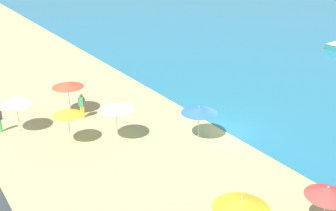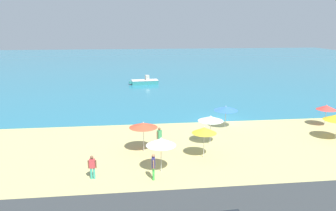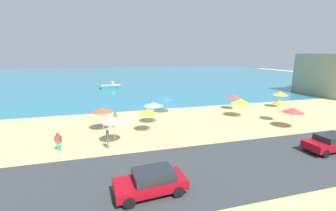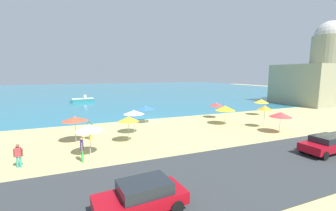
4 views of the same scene
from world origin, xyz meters
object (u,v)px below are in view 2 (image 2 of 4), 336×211
object	(u,v)px
beach_umbrella_5	(143,125)
bather_0	(159,137)
beach_umbrella_3	(204,130)
beach_umbrella_6	(211,119)
beach_umbrella_1	(161,142)
bather_2	(153,165)
beach_umbrella_4	(327,107)
skiff_nearshore	(145,82)
bather_1	(92,166)
beach_umbrella_2	(226,108)

from	to	relation	value
beach_umbrella_5	bather_0	size ratio (longest dim) A/B	1.34
beach_umbrella_3	beach_umbrella_5	size ratio (longest dim) A/B	1.00
beach_umbrella_6	bather_0	bearing A→B (deg)	-173.25
beach_umbrella_3	beach_umbrella_1	bearing A→B (deg)	-148.22
beach_umbrella_3	bather_2	size ratio (longest dim) A/B	1.38
beach_umbrella_5	bather_2	world-z (taller)	beach_umbrella_5
beach_umbrella_4	skiff_nearshore	size ratio (longest dim) A/B	0.44
beach_umbrella_6	beach_umbrella_1	bearing A→B (deg)	-133.86
beach_umbrella_3	beach_umbrella_4	distance (m)	15.20
bather_0	bather_2	size ratio (longest dim) A/B	1.02
bather_1	beach_umbrella_5	bearing A→B (deg)	51.31
beach_umbrella_5	bather_0	distance (m)	1.78
beach_umbrella_1	bather_1	distance (m)	4.75
beach_umbrella_2	skiff_nearshore	world-z (taller)	beach_umbrella_2
bather_1	bather_2	world-z (taller)	bather_2
bather_0	bather_1	size ratio (longest dim) A/B	1.12
beach_umbrella_5	beach_umbrella_6	world-z (taller)	beach_umbrella_6
bather_0	bather_1	distance (m)	6.84
beach_umbrella_6	bather_0	distance (m)	4.55
beach_umbrella_5	beach_umbrella_6	bearing A→B (deg)	9.43
beach_umbrella_1	bather_1	world-z (taller)	beach_umbrella_1
beach_umbrella_2	bather_1	size ratio (longest dim) A/B	1.41
beach_umbrella_4	beach_umbrella_3	bearing A→B (deg)	-155.19
beach_umbrella_3	skiff_nearshore	distance (m)	32.42
beach_umbrella_4	skiff_nearshore	xyz separation A→B (m)	(-16.69, 25.87, -1.43)
beach_umbrella_3	skiff_nearshore	world-z (taller)	beach_umbrella_3
bather_1	bather_2	distance (m)	3.98
beach_umbrella_2	beach_umbrella_5	bearing A→B (deg)	-147.01
beach_umbrella_4	beach_umbrella_6	bearing A→B (deg)	-163.63
beach_umbrella_2	skiff_nearshore	bearing A→B (deg)	104.86
beach_umbrella_4	beach_umbrella_5	xyz separation A→B (m)	(-18.27, -4.65, 0.27)
beach_umbrella_3	beach_umbrella_4	bearing A→B (deg)	24.81
bather_0	bather_2	distance (m)	5.50
beach_umbrella_6	beach_umbrella_4	bearing A→B (deg)	16.37
beach_umbrella_2	bather_0	xyz separation A→B (m)	(-6.96, -4.94, -0.90)
skiff_nearshore	beach_umbrella_6	bearing A→B (deg)	-82.19
bather_1	bather_2	bearing A→B (deg)	-8.43
beach_umbrella_5	beach_umbrella_3	bearing A→B (deg)	-21.16
beach_umbrella_5	bather_0	bearing A→B (deg)	18.13
beach_umbrella_3	bather_1	distance (m)	8.55
bather_2	bather_0	bearing A→B (deg)	80.68
beach_umbrella_6	skiff_nearshore	distance (m)	29.91
beach_umbrella_2	beach_umbrella_6	world-z (taller)	beach_umbrella_6
beach_umbrella_6	bather_0	size ratio (longest dim) A/B	1.39
beach_umbrella_6	bather_2	xyz separation A→B (m)	(-5.24, -5.95, -1.26)
beach_umbrella_1	bather_1	size ratio (longest dim) A/B	1.54
bather_1	beach_umbrella_1	bearing A→B (deg)	6.85
skiff_nearshore	beach_umbrella_4	bearing A→B (deg)	-57.17
beach_umbrella_3	bather_1	xyz separation A→B (m)	(-8.02, -2.69, -1.25)
beach_umbrella_4	skiff_nearshore	bearing A→B (deg)	122.83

